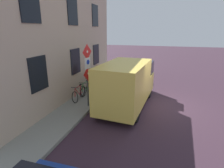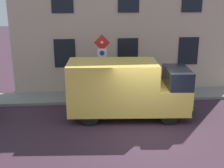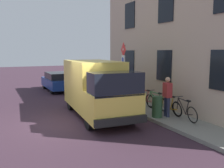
{
  "view_description": "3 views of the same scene",
  "coord_description": "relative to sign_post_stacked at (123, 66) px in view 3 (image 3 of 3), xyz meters",
  "views": [
    {
      "loc": [
        -0.27,
        9.56,
        4.06
      ],
      "look_at": [
        2.37,
        0.82,
        1.28
      ],
      "focal_mm": 28.44,
      "sensor_mm": 36.0,
      "label": 1
    },
    {
      "loc": [
        -10.45,
        2.37,
        5.31
      ],
      "look_at": [
        2.92,
        1.05,
        1.11
      ],
      "focal_mm": 47.04,
      "sensor_mm": 36.0,
      "label": 2
    },
    {
      "loc": [
        -2.55,
        -9.34,
        2.94
      ],
      "look_at": [
        2.76,
        1.4,
        1.3
      ],
      "focal_mm": 38.21,
      "sensor_mm": 36.0,
      "label": 3
    }
  ],
  "objects": [
    {
      "name": "litter_bin",
      "position": [
        0.15,
        -2.74,
        -1.59
      ],
      "size": [
        0.44,
        0.44,
        0.9
      ],
      "primitive_type": "cylinder",
      "color": "#2D5133",
      "rests_on": "sidewalk_slab"
    },
    {
      "name": "bicycle_black",
      "position": [
        0.93,
        -3.54,
        -1.67
      ],
      "size": [
        0.49,
        1.71,
        0.89
      ],
      "rotation": [
        0.0,
        0.0,
        1.43
      ],
      "color": "black",
      "rests_on": "sidewalk_slab"
    },
    {
      "name": "sidewalk_slab",
      "position": [
        0.64,
        -1.48,
        -2.11
      ],
      "size": [
        1.68,
        14.18,
        0.14
      ],
      "primitive_type": "cube",
      "color": "gray",
      "rests_on": "ground_plane"
    },
    {
      "name": "sign_post_stacked",
      "position": [
        0.0,
        0.0,
        0.0
      ],
      "size": [
        0.19,
        0.56,
        3.15
      ],
      "color": "#474C47",
      "rests_on": "sidewalk_slab"
    },
    {
      "name": "bicycle_red",
      "position": [
        0.93,
        -0.68,
        -1.67
      ],
      "size": [
        0.46,
        1.71,
        0.89
      ],
      "rotation": [
        0.0,
        0.0,
        1.6
      ],
      "color": "black",
      "rests_on": "sidewalk_slab"
    },
    {
      "name": "ground_plane",
      "position": [
        -3.46,
        -1.48,
        -2.18
      ],
      "size": [
        80.0,
        80.0,
        0.0
      ],
      "primitive_type": "plane",
      "color": "#362330"
    },
    {
      "name": "pedestrian",
      "position": [
        0.58,
        -2.86,
        -1.11
      ],
      "size": [
        0.33,
        0.44,
        1.72
      ],
      "rotation": [
        0.0,
        0.0,
        2.95
      ],
      "color": "#262B47",
      "rests_on": "sidewalk_slab"
    },
    {
      "name": "bicycle_green",
      "position": [
        0.93,
        -1.63,
        -1.67
      ],
      "size": [
        0.46,
        1.71,
        0.89
      ],
      "rotation": [
        0.0,
        0.0,
        1.6
      ],
      "color": "black",
      "rests_on": "sidewalk_slab"
    },
    {
      "name": "delivery_van",
      "position": [
        -1.9,
        -0.92,
        -0.85
      ],
      "size": [
        2.4,
        5.47,
        2.5
      ],
      "rotation": [
        0.0,
        0.0,
        4.64
      ],
      "color": "#EFCC51",
      "rests_on": "ground_plane"
    },
    {
      "name": "bicycle_orange",
      "position": [
        0.93,
        -2.59,
        -1.67
      ],
      "size": [
        0.46,
        1.71,
        0.89
      ],
      "rotation": [
        0.0,
        0.0,
        1.53
      ],
      "color": "black",
      "rests_on": "sidewalk_slab"
    },
    {
      "name": "parked_hatchback",
      "position": [
        -1.75,
        6.92,
        -1.45
      ],
      "size": [
        1.79,
        4.02,
        1.38
      ],
      "rotation": [
        0.0,
        0.0,
        1.58
      ],
      "color": "navy",
      "rests_on": "ground_plane"
    },
    {
      "name": "building_facade",
      "position": [
        1.83,
        -1.48,
        1.34
      ],
      "size": [
        0.75,
        12.18,
        7.04
      ],
      "color": "#C4AA93",
      "rests_on": "ground_plane"
    }
  ]
}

